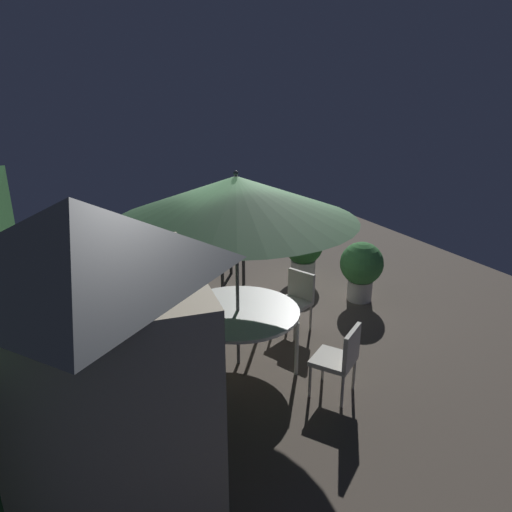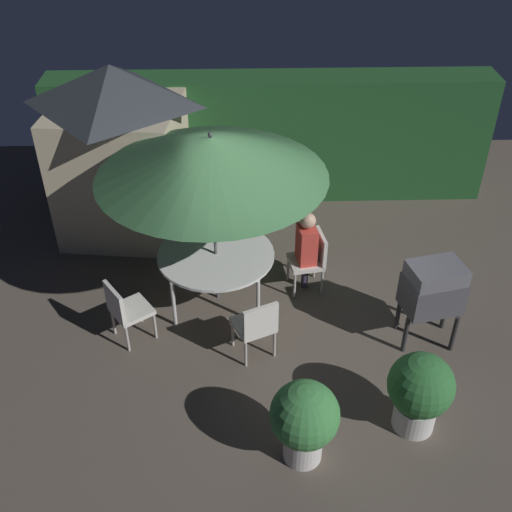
{
  "view_description": "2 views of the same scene",
  "coord_description": "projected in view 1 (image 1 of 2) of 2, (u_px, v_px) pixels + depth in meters",
  "views": [
    {
      "loc": [
        -5.94,
        2.67,
        3.46
      ],
      "look_at": [
        -0.33,
        0.05,
        1.26
      ],
      "focal_mm": 33.24,
      "sensor_mm": 36.0,
      "label": 1
    },
    {
      "loc": [
        -0.52,
        -6.23,
        5.74
      ],
      "look_at": [
        -0.35,
        -0.03,
        1.16
      ],
      "focal_mm": 43.42,
      "sensor_mm": 36.0,
      "label": 2
    }
  ],
  "objects": [
    {
      "name": "potted_plant_by_shed",
      "position": [
        361.0,
        267.0,
        8.02
      ],
      "size": [
        0.73,
        0.73,
        1.04
      ],
      "color": "silver",
      "rests_on": "ground"
    },
    {
      "name": "person_in_red",
      "position": [
        192.0,
        279.0,
        7.05
      ],
      "size": [
        0.29,
        0.37,
        1.26
      ],
      "color": "#CC3D33",
      "rests_on": "ground"
    },
    {
      "name": "potted_plant_by_grill",
      "position": [
        304.0,
        249.0,
        8.98
      ],
      "size": [
        0.73,
        0.73,
        1.02
      ],
      "color": "silver",
      "rests_on": "ground"
    },
    {
      "name": "garden_shed",
      "position": [
        90.0,
        360.0,
        3.82
      ],
      "size": [
        2.17,
        2.09,
        2.73
      ],
      "color": "#C6B793",
      "rests_on": "ground"
    },
    {
      "name": "patio_umbrella",
      "position": [
        236.0,
        198.0,
        5.57
      ],
      "size": [
        2.92,
        2.92,
        2.56
      ],
      "color": "#4C4C51",
      "rests_on": "ground"
    },
    {
      "name": "ground_plane",
      "position": [
        250.0,
        326.0,
        7.29
      ],
      "size": [
        11.0,
        11.0,
        0.0
      ],
      "primitive_type": "plane",
      "color": "brown"
    },
    {
      "name": "bbq_grill",
      "position": [
        226.0,
        238.0,
        8.73
      ],
      "size": [
        0.8,
        0.65,
        1.2
      ],
      "color": "#47474C",
      "rests_on": "ground"
    },
    {
      "name": "chair_near_shed",
      "position": [
        190.0,
        293.0,
        7.21
      ],
      "size": [
        0.53,
        0.53,
        0.9
      ],
      "color": "silver",
      "rests_on": "ground"
    },
    {
      "name": "chair_far_side",
      "position": [
        134.0,
        363.0,
        5.36
      ],
      "size": [
        0.54,
        0.54,
        0.9
      ],
      "color": "silver",
      "rests_on": "ground"
    },
    {
      "name": "patio_table",
      "position": [
        238.0,
        313.0,
        6.08
      ],
      "size": [
        1.6,
        1.6,
        0.78
      ],
      "color": "white",
      "rests_on": "ground"
    },
    {
      "name": "chair_toward_house",
      "position": [
        296.0,
        297.0,
        7.05
      ],
      "size": [
        0.61,
        0.61,
        0.9
      ],
      "color": "silver",
      "rests_on": "ground"
    },
    {
      "name": "chair_toward_hedge",
      "position": [
        341.0,
        357.0,
        5.49
      ],
      "size": [
        0.65,
        0.64,
        0.9
      ],
      "color": "silver",
      "rests_on": "ground"
    }
  ]
}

